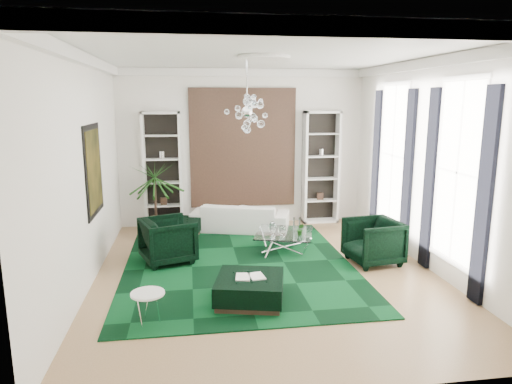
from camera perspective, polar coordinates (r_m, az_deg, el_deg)
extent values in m
cube|color=#A58157|center=(8.34, 1.28, -10.15)|extent=(6.00, 7.00, 0.02)
cube|color=white|center=(7.80, 1.40, 16.97)|extent=(6.00, 7.00, 0.02)
cube|color=white|center=(11.29, -1.68, 5.53)|extent=(6.00, 0.02, 3.80)
cube|color=white|center=(4.49, 8.91, -3.62)|extent=(6.00, 0.02, 3.80)
cube|color=white|center=(7.92, -20.69, 2.29)|extent=(0.02, 7.00, 3.80)
cube|color=white|center=(8.86, 20.93, 3.17)|extent=(0.02, 7.00, 3.80)
cylinder|color=white|center=(8.09, 1.03, 16.48)|extent=(0.90, 0.90, 0.05)
cube|color=black|center=(11.24, -1.65, 5.51)|extent=(2.50, 0.06, 2.80)
cube|color=black|center=(8.50, -19.56, 2.60)|extent=(0.04, 1.30, 1.60)
cube|color=white|center=(8.08, 23.89, 2.22)|extent=(0.03, 1.10, 2.90)
cube|color=black|center=(7.47, 26.66, -0.66)|extent=(0.07, 0.30, 3.25)
cube|color=black|center=(8.77, 20.88, 1.43)|extent=(0.07, 0.30, 3.25)
cube|color=white|center=(10.17, 16.74, 4.41)|extent=(0.03, 1.10, 2.90)
cube|color=black|center=(9.50, 18.44, 2.31)|extent=(0.07, 0.30, 3.25)
cube|color=black|center=(10.90, 14.78, 3.62)|extent=(0.07, 0.30, 3.25)
cube|color=black|center=(8.69, -2.19, -9.10)|extent=(4.20, 5.00, 0.02)
imported|color=white|center=(10.85, -1.99, -3.14)|extent=(2.43, 1.50, 0.66)
imported|color=black|center=(8.91, -10.93, -5.95)|extent=(1.20, 1.18, 0.86)
imported|color=black|center=(8.97, 14.42, -6.00)|extent=(1.05, 1.03, 0.85)
cube|color=black|center=(10.50, -9.64, -4.53)|extent=(1.11, 1.11, 0.40)
cube|color=black|center=(7.15, -0.77, -12.10)|extent=(1.21, 1.21, 0.40)
cube|color=white|center=(7.07, -0.78, -10.49)|extent=(0.45, 0.30, 0.03)
cylinder|color=white|center=(6.67, -13.30, -14.00)|extent=(0.60, 0.60, 0.45)
imported|color=#194A14|center=(9.22, 5.57, -4.68)|extent=(0.17, 0.15, 0.25)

